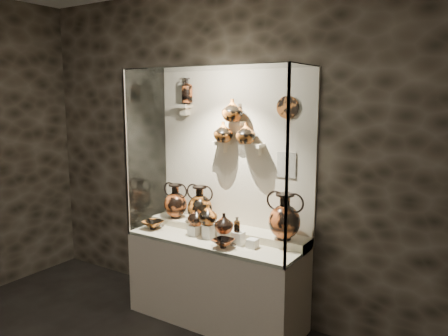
# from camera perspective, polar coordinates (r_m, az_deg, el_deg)

# --- Properties ---
(wall_back) EXTENTS (5.00, 0.02, 3.20)m
(wall_back) POSITION_cam_1_polar(r_m,az_deg,el_deg) (4.25, 1.31, 1.95)
(wall_back) COLOR black
(wall_back) RESTS_ON ground
(plinth) EXTENTS (1.70, 0.60, 0.80)m
(plinth) POSITION_cam_1_polar(r_m,az_deg,el_deg) (4.32, -1.03, -14.52)
(plinth) COLOR beige
(plinth) RESTS_ON floor
(front_tier) EXTENTS (1.68, 0.58, 0.03)m
(front_tier) POSITION_cam_1_polar(r_m,az_deg,el_deg) (4.17, -1.04, -9.30)
(front_tier) COLOR beige
(front_tier) RESTS_ON plinth
(rear_tier) EXTENTS (1.70, 0.25, 0.10)m
(rear_tier) POSITION_cam_1_polar(r_m,az_deg,el_deg) (4.30, 0.26, -8.23)
(rear_tier) COLOR beige
(rear_tier) RESTS_ON plinth
(back_panel) EXTENTS (1.70, 0.03, 1.60)m
(back_panel) POSITION_cam_1_polar(r_m,az_deg,el_deg) (4.25, 1.28, 1.94)
(back_panel) COLOR beige
(back_panel) RESTS_ON plinth
(glass_front) EXTENTS (1.70, 0.01, 1.60)m
(glass_front) POSITION_cam_1_polar(r_m,az_deg,el_deg) (3.75, -3.59, 0.91)
(glass_front) COLOR white
(glass_front) RESTS_ON plinth
(glass_left) EXTENTS (0.01, 0.60, 1.60)m
(glass_left) POSITION_cam_1_polar(r_m,az_deg,el_deg) (4.51, -10.08, 2.23)
(glass_left) COLOR white
(glass_left) RESTS_ON plinth
(glass_right) EXTENTS (0.01, 0.60, 1.60)m
(glass_right) POSITION_cam_1_polar(r_m,az_deg,el_deg) (3.59, 10.23, 0.40)
(glass_right) COLOR white
(glass_right) RESTS_ON plinth
(glass_top) EXTENTS (1.70, 0.60, 0.01)m
(glass_top) POSITION_cam_1_polar(r_m,az_deg,el_deg) (3.95, -1.12, 12.94)
(glass_top) COLOR white
(glass_top) RESTS_ON back_panel
(frame_post_left) EXTENTS (0.02, 0.02, 1.60)m
(frame_post_left) POSITION_cam_1_polar(r_m,az_deg,el_deg) (4.30, -12.63, 1.79)
(frame_post_left) COLOR gray
(frame_post_left) RESTS_ON plinth
(frame_post_right) EXTENTS (0.02, 0.02, 1.60)m
(frame_post_right) POSITION_cam_1_polar(r_m,az_deg,el_deg) (3.33, 8.23, -0.25)
(frame_post_right) COLOR gray
(frame_post_right) RESTS_ON plinth
(pedestal_a) EXTENTS (0.09, 0.09, 0.10)m
(pedestal_a) POSITION_cam_1_polar(r_m,az_deg,el_deg) (4.23, -3.93, -8.12)
(pedestal_a) COLOR silver
(pedestal_a) RESTS_ON front_tier
(pedestal_b) EXTENTS (0.09, 0.09, 0.13)m
(pedestal_b) POSITION_cam_1_polar(r_m,az_deg,el_deg) (4.13, -2.02, -8.32)
(pedestal_b) COLOR silver
(pedestal_b) RESTS_ON front_tier
(pedestal_c) EXTENTS (0.09, 0.09, 0.09)m
(pedestal_c) POSITION_cam_1_polar(r_m,az_deg,el_deg) (4.05, -0.01, -8.99)
(pedestal_c) COLOR silver
(pedestal_c) RESTS_ON front_tier
(pedestal_d) EXTENTS (0.09, 0.09, 0.12)m
(pedestal_d) POSITION_cam_1_polar(r_m,az_deg,el_deg) (3.96, 1.96, -9.17)
(pedestal_d) COLOR silver
(pedestal_d) RESTS_ON front_tier
(pedestal_e) EXTENTS (0.09, 0.09, 0.08)m
(pedestal_e) POSITION_cam_1_polar(r_m,az_deg,el_deg) (3.91, 3.75, -9.79)
(pedestal_e) COLOR silver
(pedestal_e) RESTS_ON front_tier
(bracket_ul) EXTENTS (0.14, 0.12, 0.04)m
(bracket_ul) POSITION_cam_1_polar(r_m,az_deg,el_deg) (4.47, -5.31, 8.06)
(bracket_ul) COLOR beige
(bracket_ul) RESTS_ON back_panel
(bracket_ca) EXTENTS (0.14, 0.12, 0.04)m
(bracket_ca) POSITION_cam_1_polar(r_m,az_deg,el_deg) (4.23, -0.41, 3.27)
(bracket_ca) COLOR beige
(bracket_ca) RESTS_ON back_panel
(bracket_cb) EXTENTS (0.10, 0.12, 0.04)m
(bracket_cb) POSITION_cam_1_polar(r_m,az_deg,el_deg) (4.11, 1.94, 5.88)
(bracket_cb) COLOR beige
(bracket_cb) RESTS_ON back_panel
(bracket_cc) EXTENTS (0.14, 0.12, 0.04)m
(bracket_cc) POSITION_cam_1_polar(r_m,az_deg,el_deg) (4.03, 4.13, 2.95)
(bracket_cc) COLOR beige
(bracket_cc) RESTS_ON back_panel
(amphora_left) EXTENTS (0.30, 0.30, 0.36)m
(amphora_left) POSITION_cam_1_polar(r_m,az_deg,el_deg) (4.55, -6.33, -4.29)
(amphora_left) COLOR #B75123
(amphora_left) RESTS_ON rear_tier
(amphora_mid) EXTENTS (0.34, 0.34, 0.38)m
(amphora_mid) POSITION_cam_1_polar(r_m,az_deg,el_deg) (4.36, -3.16, -4.74)
(amphora_mid) COLOR #C56722
(amphora_mid) RESTS_ON rear_tier
(amphora_right) EXTENTS (0.38, 0.38, 0.42)m
(amphora_right) POSITION_cam_1_polar(r_m,az_deg,el_deg) (3.89, 7.89, -6.27)
(amphora_right) COLOR #B75123
(amphora_right) RESTS_ON rear_tier
(jug_a) EXTENTS (0.20, 0.20, 0.17)m
(jug_a) POSITION_cam_1_polar(r_m,az_deg,el_deg) (4.19, -3.61, -6.34)
(jug_a) COLOR #B75123
(jug_a) RESTS_ON pedestal_a
(jug_b) EXTENTS (0.23, 0.23, 0.19)m
(jug_b) POSITION_cam_1_polar(r_m,az_deg,el_deg) (4.11, -2.11, -6.07)
(jug_b) COLOR #C56722
(jug_b) RESTS_ON pedestal_b
(jug_c) EXTENTS (0.22, 0.22, 0.18)m
(jug_c) POSITION_cam_1_polar(r_m,az_deg,el_deg) (3.99, 0.02, -7.21)
(jug_c) COLOR #B75123
(jug_c) RESTS_ON pedestal_c
(lekythos_small) EXTENTS (0.08, 0.08, 0.15)m
(lekythos_small) POSITION_cam_1_polar(r_m,az_deg,el_deg) (3.92, 1.73, -7.27)
(lekythos_small) COLOR #C56722
(lekythos_small) RESTS_ON pedestal_d
(kylix_left) EXTENTS (0.32, 0.30, 0.10)m
(kylix_left) POSITION_cam_1_polar(r_m,az_deg,el_deg) (4.47, -9.24, -7.24)
(kylix_left) COLOR #C56722
(kylix_left) RESTS_ON front_tier
(kylix_right) EXTENTS (0.28, 0.26, 0.10)m
(kylix_right) POSITION_cam_1_polar(r_m,az_deg,el_deg) (3.89, -0.07, -9.71)
(kylix_right) COLOR #B75123
(kylix_right) RESTS_ON front_tier
(lekythos_tall) EXTENTS (0.12, 0.12, 0.29)m
(lekythos_tall) POSITION_cam_1_polar(r_m,az_deg,el_deg) (4.42, -4.83, 10.19)
(lekythos_tall) COLOR #B75123
(lekythos_tall) RESTS_ON bracket_ul
(ovoid_vase_a) EXTENTS (0.22, 0.22, 0.19)m
(ovoid_vase_a) POSITION_cam_1_polar(r_m,az_deg,el_deg) (4.15, -0.09, 4.75)
(ovoid_vase_a) COLOR #C56722
(ovoid_vase_a) RESTS_ON bracket_ca
(ovoid_vase_b) EXTENTS (0.24, 0.24, 0.21)m
(ovoid_vase_b) POSITION_cam_1_polar(r_m,az_deg,el_deg) (4.08, 1.11, 7.57)
(ovoid_vase_b) COLOR #C56722
(ovoid_vase_b) RESTS_ON bracket_cb
(ovoid_vase_c) EXTENTS (0.21, 0.21, 0.19)m
(ovoid_vase_c) POSITION_cam_1_polar(r_m,az_deg,el_deg) (4.02, 2.87, 4.59)
(ovoid_vase_c) COLOR #C56722
(ovoid_vase_c) RESTS_ON bracket_cc
(wall_plate) EXTENTS (0.20, 0.02, 0.20)m
(wall_plate) POSITION_cam_1_polar(r_m,az_deg,el_deg) (3.92, 8.28, 7.85)
(wall_plate) COLOR #B25B23
(wall_plate) RESTS_ON back_panel
(info_placard) EXTENTS (0.18, 0.01, 0.23)m
(info_placard) POSITION_cam_1_polar(r_m,az_deg,el_deg) (3.98, 8.13, 0.40)
(info_placard) COLOR beige
(info_placard) RESTS_ON back_panel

